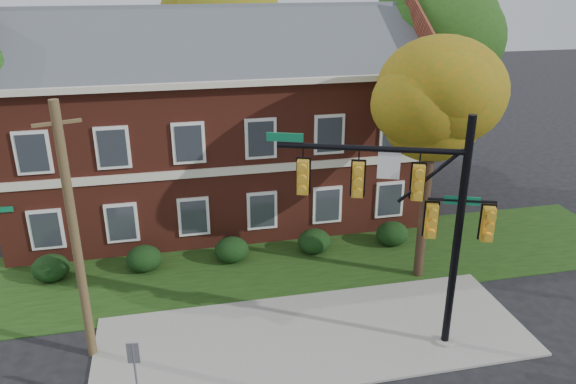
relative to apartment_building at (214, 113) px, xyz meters
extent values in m
plane|color=black|center=(2.00, -11.95, -4.99)|extent=(120.00, 120.00, 0.00)
cube|color=gray|center=(2.00, -10.95, -4.95)|extent=(14.00, 5.00, 0.08)
cube|color=#193811|center=(2.00, -5.95, -4.97)|extent=(30.00, 6.00, 0.04)
cube|color=maroon|center=(0.00, 0.05, -1.49)|extent=(18.00, 8.00, 7.00)
cube|color=beige|center=(0.00, 0.05, 2.13)|extent=(18.80, 8.80, 0.24)
cube|color=beige|center=(0.00, -3.98, -1.49)|extent=(18.00, 0.12, 0.35)
ellipsoid|color=black|center=(-7.00, -5.25, -4.46)|extent=(1.40, 1.26, 1.05)
ellipsoid|color=black|center=(-3.50, -5.25, -4.46)|extent=(1.40, 1.26, 1.05)
ellipsoid|color=black|center=(0.00, -5.25, -4.46)|extent=(1.40, 1.26, 1.05)
ellipsoid|color=black|center=(3.50, -5.25, -4.46)|extent=(1.40, 1.26, 1.05)
ellipsoid|color=black|center=(7.00, -5.25, -4.46)|extent=(1.40, 1.26, 1.05)
cylinder|color=black|center=(7.00, -7.95, -2.11)|extent=(0.36, 0.36, 5.76)
ellipsoid|color=#A5660E|center=(7.00, -7.95, 1.49)|extent=(4.25, 4.25, 3.60)
ellipsoid|color=#A5660E|center=(7.62, -8.33, 2.09)|extent=(3.50, 3.50, 3.00)
cylinder|color=black|center=(11.00, 1.05, -1.47)|extent=(0.36, 0.36, 7.04)
ellipsoid|color=#203F11|center=(11.00, 1.05, 2.93)|extent=(5.95, 5.95, 5.04)
ellipsoid|color=#203F11|center=(11.88, 0.52, 3.53)|extent=(4.90, 4.90, 4.20)
cylinder|color=black|center=(1.00, 8.05, -1.15)|extent=(0.36, 0.36, 7.68)
ellipsoid|color=#9E580D|center=(1.00, 8.05, 3.65)|extent=(6.46, 6.46, 5.47)
ellipsoid|color=#9E580D|center=(1.95, 7.48, 4.25)|extent=(5.32, 5.32, 4.56)
cylinder|color=gray|center=(6.00, -12.18, -4.90)|extent=(0.60, 0.60, 0.17)
cylinder|color=black|center=(6.00, -12.18, -1.21)|extent=(0.30, 0.30, 7.55)
cylinder|color=black|center=(3.47, -11.25, 1.49)|extent=(5.12, 2.02, 0.17)
cylinder|color=black|center=(6.00, -12.18, 0.03)|extent=(1.85, 0.75, 0.09)
cube|color=gold|center=(1.65, -10.58, 0.51)|extent=(0.56, 0.47, 1.25)
cube|color=gold|center=(3.17, -11.14, 0.51)|extent=(0.56, 0.47, 1.25)
cube|color=gold|center=(4.79, -11.74, 0.51)|extent=(0.56, 0.47, 1.25)
cube|color=silver|center=(3.98, -11.44, 1.00)|extent=(0.62, 0.26, 0.81)
cube|color=#0E6B41|center=(1.14, -10.40, 1.72)|extent=(1.03, 0.41, 0.26)
cube|color=gold|center=(5.24, -11.90, -0.67)|extent=(0.56, 0.47, 1.25)
cube|color=gold|center=(6.76, -12.46, -0.67)|extent=(0.56, 0.47, 1.25)
cube|color=#0E6B41|center=(6.00, -12.18, 0.03)|extent=(0.98, 0.39, 0.25)
cylinder|color=brown|center=(-5.00, -10.30, -0.94)|extent=(0.34, 0.34, 8.09)
cube|color=brown|center=(-5.00, -10.30, 2.47)|extent=(1.23, 0.46, 0.09)
cylinder|color=slate|center=(-3.50, -13.10, -3.87)|extent=(0.07, 0.07, 2.23)
cube|color=slate|center=(-3.50, -13.10, -3.06)|extent=(0.33, 0.09, 0.63)
camera|label=1|loc=(-2.11, -25.70, 6.30)|focal=35.00mm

